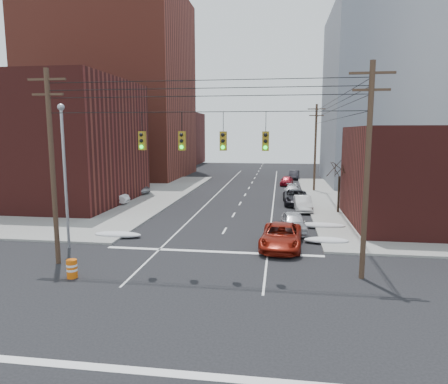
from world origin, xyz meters
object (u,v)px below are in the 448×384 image
(lot_car_a, at_px, (107,197))
(red_pickup, at_px, (281,236))
(parked_car_f, at_px, (294,175))
(parked_car_b, at_px, (303,204))
(parked_car_c, at_px, (296,197))
(parked_car_e, at_px, (287,181))
(lot_car_b, at_px, (134,188))
(lot_car_d, at_px, (68,192))
(lot_car_c, at_px, (60,194))
(parked_car_d, at_px, (292,191))
(parked_car_a, at_px, (294,222))
(construction_barrel, at_px, (72,269))

(lot_car_a, bearing_deg, red_pickup, -129.82)
(red_pickup, xyz_separation_m, parked_car_f, (2.07, 39.34, -0.07))
(parked_car_b, height_order, parked_car_f, parked_car_b)
(parked_car_c, bearing_deg, parked_car_e, 91.02)
(lot_car_b, bearing_deg, lot_car_d, 153.73)
(parked_car_f, relative_size, lot_car_c, 0.83)
(parked_car_d, relative_size, lot_car_d, 1.13)
(parked_car_f, bearing_deg, lot_car_d, -131.91)
(parked_car_b, bearing_deg, lot_car_a, 176.35)
(parked_car_a, relative_size, construction_barrel, 4.57)
(red_pickup, xyz_separation_m, parked_car_e, (0.78, 31.51, -0.11))
(lot_car_a, bearing_deg, lot_car_c, 73.95)
(parked_car_f, xyz_separation_m, lot_car_a, (-20.05, -26.33, 0.19))
(parked_car_b, relative_size, lot_car_a, 0.97)
(parked_car_a, relative_size, parked_car_e, 1.14)
(parked_car_b, relative_size, lot_car_d, 1.04)
(parked_car_f, xyz_separation_m, lot_car_b, (-19.82, -19.01, 0.06))
(construction_barrel, bearing_deg, lot_car_a, 109.59)
(parked_car_e, xyz_separation_m, construction_barrel, (-11.61, -38.58, -0.17))
(parked_car_a, xyz_separation_m, lot_car_c, (-24.82, 9.98, 0.13))
(parked_car_c, bearing_deg, parked_car_f, 86.82)
(parked_car_a, height_order, parked_car_c, same)
(parked_car_e, xyz_separation_m, lot_car_a, (-18.75, -18.50, 0.22))
(parked_car_b, xyz_separation_m, lot_car_d, (-25.70, 2.68, 0.14))
(parked_car_c, relative_size, parked_car_d, 1.15)
(parked_car_d, distance_m, lot_car_b, 19.05)
(lot_car_b, xyz_separation_m, lot_car_d, (-5.88, -4.86, 0.11))
(lot_car_c, bearing_deg, lot_car_b, -59.08)
(construction_barrel, bearing_deg, parked_car_a, 44.03)
(lot_car_c, bearing_deg, parked_car_c, -99.05)
(parked_car_c, relative_size, lot_car_a, 1.21)
(construction_barrel, bearing_deg, lot_car_c, 121.45)
(red_pickup, height_order, lot_car_a, lot_car_a)
(parked_car_a, relative_size, parked_car_f, 1.04)
(parked_car_e, distance_m, lot_car_c, 30.09)
(parked_car_d, relative_size, construction_barrel, 4.86)
(red_pickup, distance_m, lot_car_a, 22.19)
(red_pickup, relative_size, parked_car_e, 1.42)
(red_pickup, xyz_separation_m, lot_car_b, (-17.75, 20.33, -0.01))
(red_pickup, bearing_deg, lot_car_a, 147.54)
(parked_car_b, height_order, lot_car_d, lot_car_d)
(lot_car_d, bearing_deg, parked_car_b, -82.25)
(parked_car_e, height_order, lot_car_d, lot_car_d)
(parked_car_a, height_order, construction_barrel, parked_car_a)
(lot_car_b, distance_m, construction_barrel, 28.26)
(parked_car_d, height_order, lot_car_a, lot_car_a)
(parked_car_b, xyz_separation_m, parked_car_c, (-0.54, 3.55, 0.04))
(parked_car_f, height_order, lot_car_a, lot_car_a)
(lot_car_a, bearing_deg, parked_car_d, -71.06)
(lot_car_d, relative_size, construction_barrel, 4.31)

